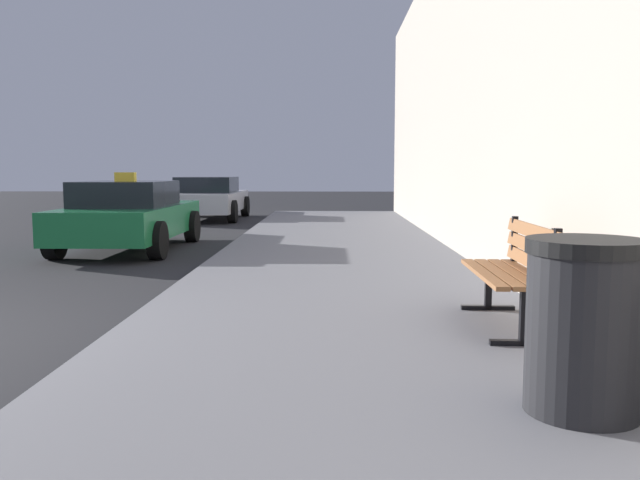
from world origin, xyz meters
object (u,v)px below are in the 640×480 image
object	(u,v)px
bench	(516,267)
trash_bin	(584,326)
car_green	(129,215)
car_silver	(209,198)

from	to	relation	value
bench	trash_bin	size ratio (longest dim) A/B	1.59
bench	car_green	world-z (taller)	car_green
car_silver	bench	bearing A→B (deg)	-69.37
trash_bin	car_green	size ratio (longest dim) A/B	0.23
bench	car_silver	bearing A→B (deg)	112.27
car_silver	trash_bin	bearing A→B (deg)	-72.39
car_green	car_silver	distance (m)	7.48
bench	car_green	bearing A→B (deg)	131.14
bench	car_green	distance (m)	8.29
trash_bin	car_green	world-z (taller)	car_green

